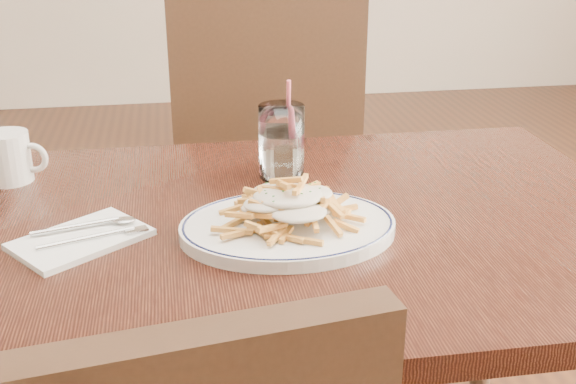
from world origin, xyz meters
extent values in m
cube|color=black|center=(0.00, 0.00, 0.73)|extent=(1.20, 0.80, 0.04)
cylinder|color=black|center=(-0.55, 0.35, 0.35)|extent=(0.05, 0.05, 0.71)
cylinder|color=black|center=(0.55, 0.35, 0.35)|extent=(0.05, 0.05, 0.71)
cube|color=black|center=(0.06, 0.87, 0.49)|extent=(0.48, 0.48, 0.05)
cube|color=black|center=(0.06, 0.66, 0.77)|extent=(0.47, 0.05, 0.52)
cylinder|color=black|center=(0.26, 1.07, 0.23)|extent=(0.04, 0.04, 0.46)
cylinder|color=black|center=(-0.14, 1.07, 0.23)|extent=(0.04, 0.04, 0.46)
cylinder|color=black|center=(0.27, 0.67, 0.23)|extent=(0.04, 0.04, 0.46)
cylinder|color=black|center=(-0.14, 0.67, 0.23)|extent=(0.04, 0.04, 0.46)
torus|color=black|center=(-0.01, -0.06, 0.77)|extent=(0.32, 0.32, 0.01)
ellipsoid|color=silver|center=(-0.01, -0.06, 0.82)|extent=(0.16, 0.13, 0.02)
cube|color=white|center=(-0.32, -0.04, 0.75)|extent=(0.22, 0.21, 0.01)
cylinder|color=white|center=(0.02, 0.18, 0.82)|extent=(0.08, 0.08, 0.13)
cylinder|color=white|center=(0.02, 0.18, 0.79)|extent=(0.07, 0.07, 0.08)
cylinder|color=#E9586D|center=(0.03, 0.19, 0.84)|extent=(0.01, 0.05, 0.18)
cylinder|color=white|center=(-0.47, 0.24, 0.80)|extent=(0.08, 0.08, 0.09)
torus|color=white|center=(-0.42, 0.23, 0.80)|extent=(0.06, 0.02, 0.06)
camera|label=1|loc=(-0.17, -1.05, 1.23)|focal=45.00mm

